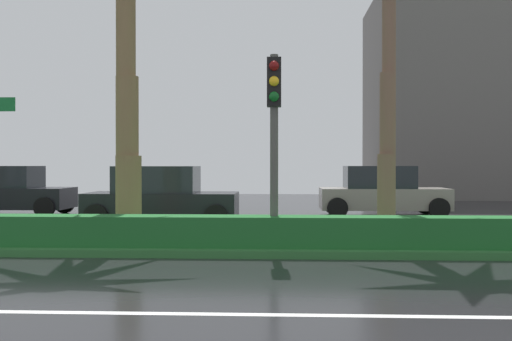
% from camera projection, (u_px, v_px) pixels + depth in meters
% --- Properties ---
extents(ground_plane, '(90.00, 42.00, 0.10)m').
position_uv_depth(ground_plane, '(55.00, 240.00, 14.00)').
color(ground_plane, black).
extents(median_strip, '(85.50, 4.00, 0.15)m').
position_uv_depth(median_strip, '(38.00, 240.00, 13.00)').
color(median_strip, '#2D6B33').
rests_on(median_strip, ground_plane).
extents(median_hedge, '(76.50, 0.70, 0.60)m').
position_uv_depth(median_hedge, '(8.00, 230.00, 11.60)').
color(median_hedge, '#1E6028').
rests_on(median_hedge, median_strip).
extents(traffic_signal_median_right, '(0.28, 0.43, 3.79)m').
position_uv_depth(traffic_signal_median_right, '(274.00, 114.00, 11.44)').
color(traffic_signal_median_right, '#4C4C47').
rests_on(traffic_signal_median_right, median_strip).
extents(car_in_traffic_second, '(4.30, 2.02, 1.72)m').
position_uv_depth(car_in_traffic_second, '(7.00, 192.00, 20.22)').
color(car_in_traffic_second, black).
rests_on(car_in_traffic_second, ground_plane).
extents(car_in_traffic_third, '(4.30, 2.02, 1.72)m').
position_uv_depth(car_in_traffic_third, '(161.00, 197.00, 16.67)').
color(car_in_traffic_third, black).
rests_on(car_in_traffic_third, ground_plane).
extents(car_in_traffic_fourth, '(4.30, 2.02, 1.72)m').
position_uv_depth(car_in_traffic_fourth, '(382.00, 192.00, 19.84)').
color(car_in_traffic_fourth, gray).
rests_on(car_in_traffic_fourth, ground_plane).
extents(building_far_right, '(15.13, 11.45, 11.76)m').
position_uv_depth(building_far_right, '(508.00, 94.00, 33.59)').
color(building_far_right, '#605B59').
rests_on(building_far_right, ground_plane).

